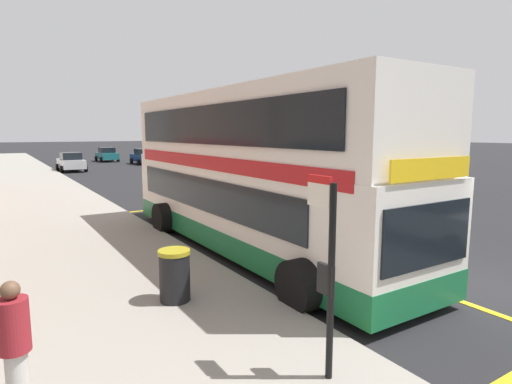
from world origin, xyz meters
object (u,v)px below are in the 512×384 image
Objects in this scene: parked_car_navy_far at (144,157)px; pedestrian_waiting_near_sign at (15,344)px; bus_stop_sign at (327,261)px; litter_bin at (175,275)px; parked_car_silver_distant at (71,162)px; double_decker_bus at (249,177)px; parked_car_teal_kerbside at (107,155)px.

pedestrian_waiting_near_sign is (-13.47, -38.48, 0.19)m from parked_car_navy_far.
parked_car_navy_far is at bearing 75.83° from bus_stop_sign.
parked_car_silver_distant is at bearing 84.63° from litter_bin.
bus_stop_sign is 3.73m from pedestrian_waiting_near_sign.
double_decker_bus is at bearing 39.38° from litter_bin.
parked_car_navy_far and parked_car_teal_kerbside have the same top height.
litter_bin is at bearing -96.56° from parked_car_silver_distant.
pedestrian_waiting_near_sign is (-5.98, -4.84, -1.08)m from double_decker_bus.
litter_bin is (-2.96, -31.54, -0.16)m from parked_car_silver_distant.
parked_car_silver_distant is at bearing 80.47° from pedestrian_waiting_near_sign.
parked_car_navy_far reaches higher than litter_bin.
double_decker_bus reaches higher than parked_car_teal_kerbside.
bus_stop_sign reaches higher than parked_car_silver_distant.
parked_car_navy_far is 4.26× the size of litter_bin.
parked_car_silver_distant is 1.00× the size of parked_car_navy_far.
double_decker_bus is at bearing 76.84° from parked_car_navy_far.
parked_car_silver_distant is 31.68m from litter_bin.
bus_stop_sign is at bearing -77.50° from litter_bin.
parked_car_teal_kerbside is 43.49m from litter_bin.
double_decker_bus reaches higher than pedestrian_waiting_near_sign.
parked_car_teal_kerbside is at bearing 62.53° from parked_car_silver_distant.
parked_car_silver_distant is at bearing 86.37° from bus_stop_sign.
double_decker_bus is 6.61m from bus_stop_sign.
pedestrian_waiting_near_sign is at bearing -100.72° from parked_car_silver_distant.
parked_car_silver_distant is at bearing 90.66° from double_decker_bus.
parked_car_teal_kerbside is at bearing 76.03° from pedestrian_waiting_near_sign.
pedestrian_waiting_near_sign is (-11.14, -44.80, 0.19)m from parked_car_teal_kerbside.
litter_bin is at bearing 102.50° from bus_stop_sign.
double_decker_bus is 28.87m from parked_car_silver_distant.
parked_car_silver_distant is (-0.33, 28.84, -1.27)m from double_decker_bus.
parked_car_teal_kerbside is at bearing 78.79° from litter_bin.
litter_bin is (-0.75, 3.38, -1.06)m from bus_stop_sign.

